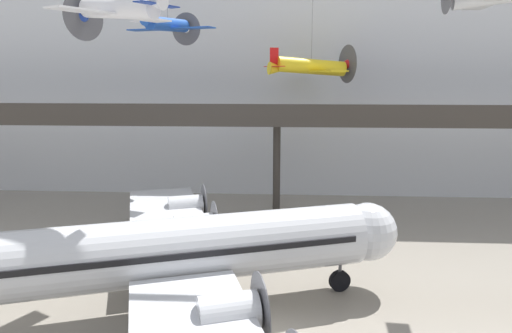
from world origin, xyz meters
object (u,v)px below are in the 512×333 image
at_px(airliner_silver_main, 161,253).
at_px(suspended_plane_yellow_lowwing, 311,67).
at_px(suspended_plane_white_twin, 119,9).
at_px(suspended_plane_blue_trainer, 168,25).

bearing_deg(airliner_silver_main, suspended_plane_yellow_lowwing, 47.13).
relative_size(airliner_silver_main, suspended_plane_yellow_lowwing, 3.03).
height_order(suspended_plane_yellow_lowwing, suspended_plane_white_twin, suspended_plane_white_twin).
height_order(airliner_silver_main, suspended_plane_white_twin, suspended_plane_white_twin).
height_order(suspended_plane_yellow_lowwing, suspended_plane_blue_trainer, suspended_plane_blue_trainer).
bearing_deg(suspended_plane_white_twin, suspended_plane_blue_trainer, -61.20).
bearing_deg(suspended_plane_yellow_lowwing, airliner_silver_main, -134.96).
relative_size(suspended_plane_yellow_lowwing, suspended_plane_white_twin, 1.35).
height_order(suspended_plane_blue_trainer, suspended_plane_white_twin, suspended_plane_blue_trainer).
bearing_deg(airliner_silver_main, suspended_plane_white_twin, 107.77).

